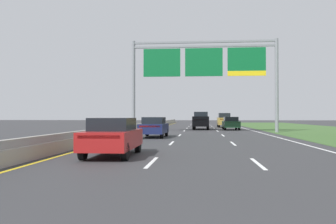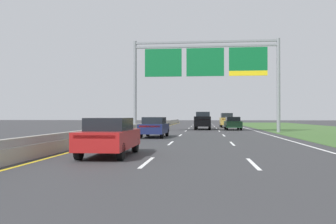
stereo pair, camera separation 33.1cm
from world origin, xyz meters
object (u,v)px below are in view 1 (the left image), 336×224
(overhead_sign_gantry, at_px, (204,66))
(car_red_left_lane_sedan, at_px, (113,136))
(car_gold_right_lane_suv, at_px, (224,120))
(car_navy_left_lane_sedan, at_px, (154,127))
(car_darkgreen_right_lane_sedan, at_px, (231,123))
(pickup_truck_black, at_px, (201,121))

(overhead_sign_gantry, bearing_deg, car_red_left_lane_sedan, -100.35)
(car_gold_right_lane_suv, bearing_deg, overhead_sign_gantry, 169.44)
(car_navy_left_lane_sedan, bearing_deg, overhead_sign_gantry, -22.43)
(overhead_sign_gantry, bearing_deg, car_darkgreen_right_lane_sedan, 62.97)
(car_navy_left_lane_sedan, bearing_deg, car_red_left_lane_sedan, -179.02)
(car_darkgreen_right_lane_sedan, height_order, car_gold_right_lane_suv, car_gold_right_lane_suv)
(overhead_sign_gantry, relative_size, car_red_left_lane_sedan, 3.40)
(pickup_truck_black, relative_size, car_red_left_lane_sedan, 1.23)
(car_darkgreen_right_lane_sedan, relative_size, car_red_left_lane_sedan, 1.00)
(car_gold_right_lane_suv, bearing_deg, car_darkgreen_right_lane_sedan, -179.17)
(pickup_truck_black, distance_m, car_gold_right_lane_suv, 9.29)
(overhead_sign_gantry, relative_size, car_navy_left_lane_sedan, 3.39)
(car_red_left_lane_sedan, bearing_deg, car_gold_right_lane_suv, -11.42)
(car_red_left_lane_sedan, bearing_deg, pickup_truck_black, -7.95)
(pickup_truck_black, xyz_separation_m, car_red_left_lane_sedan, (-3.76, -30.20, -0.26))
(car_gold_right_lane_suv, bearing_deg, car_red_left_lane_sedan, 169.72)
(overhead_sign_gantry, height_order, car_darkgreen_right_lane_sedan, overhead_sign_gantry)
(car_darkgreen_right_lane_sedan, distance_m, car_gold_right_lane_suv, 10.29)
(pickup_truck_black, distance_m, car_navy_left_lane_sedan, 17.68)
(car_navy_left_lane_sedan, height_order, car_red_left_lane_sedan, same)
(pickup_truck_black, xyz_separation_m, car_darkgreen_right_lane_sedan, (3.58, -1.67, -0.26))
(overhead_sign_gantry, relative_size, pickup_truck_black, 2.77)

